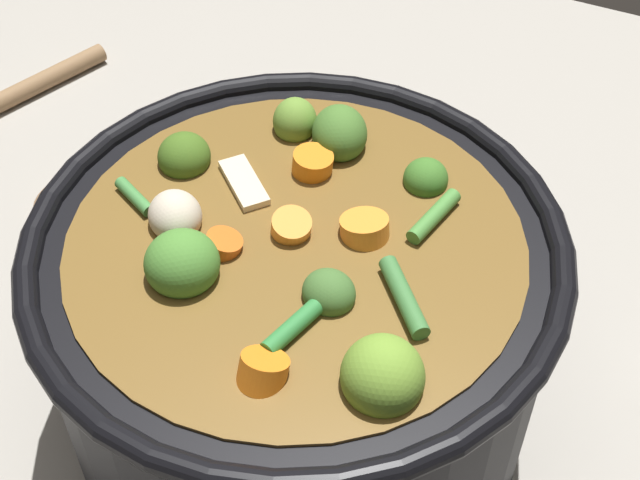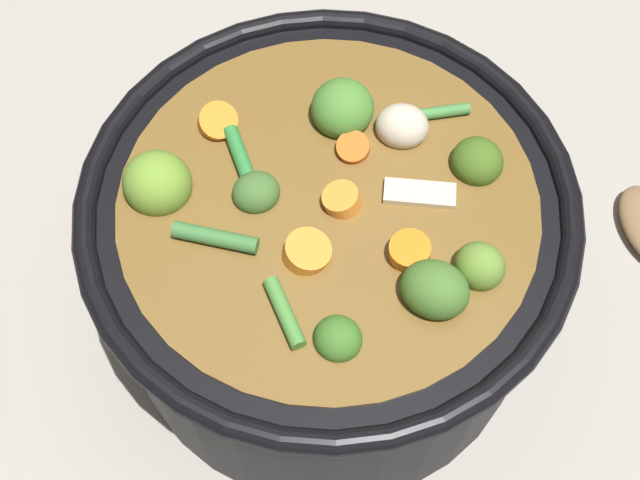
% 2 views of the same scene
% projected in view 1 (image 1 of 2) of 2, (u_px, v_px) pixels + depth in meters
% --- Properties ---
extents(ground_plane, '(1.10, 1.10, 0.00)m').
position_uv_depth(ground_plane, '(300.00, 397.00, 0.62)').
color(ground_plane, '#9E998E').
extents(cooking_pot, '(0.30, 0.30, 0.18)m').
position_uv_depth(cooking_pot, '(298.00, 320.00, 0.56)').
color(cooking_pot, black).
rests_on(cooking_pot, ground_plane).
extents(wooden_spoon, '(0.22, 0.24, 0.02)m').
position_uv_depth(wooden_spoon, '(27.00, 147.00, 0.78)').
color(wooden_spoon, olive).
rests_on(wooden_spoon, ground_plane).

